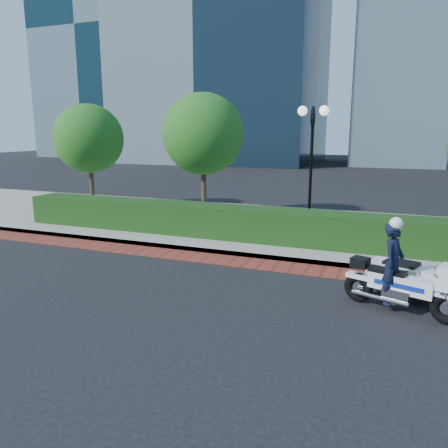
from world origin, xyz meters
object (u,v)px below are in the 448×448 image
(lamppost, at_px, (312,149))
(tree_b, at_px, (203,134))
(police_motorcycle, at_px, (402,276))
(tree_a, at_px, (89,139))

(lamppost, xyz_separation_m, tree_b, (-4.50, 1.30, 0.48))
(lamppost, height_order, police_motorcycle, lamppost)
(lamppost, bearing_deg, tree_b, 163.89)
(police_motorcycle, bearing_deg, tree_b, 157.29)
(tree_a, bearing_deg, lamppost, -7.41)
(tree_a, relative_size, police_motorcycle, 2.00)
(lamppost, height_order, tree_b, tree_b)
(lamppost, bearing_deg, tree_a, 172.59)
(tree_a, distance_m, tree_b, 5.50)
(tree_a, xyz_separation_m, tree_b, (5.50, 0.00, 0.21))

